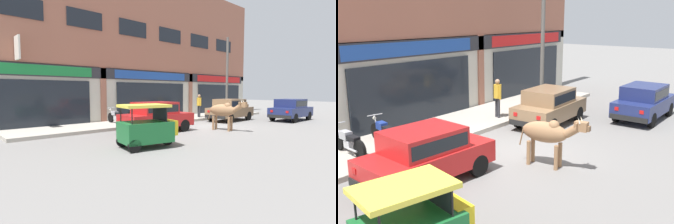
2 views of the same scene
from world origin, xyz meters
TOP-DOWN VIEW (x-y plane):
  - ground_plane at (0.00, 0.00)m, footprint 90.00×90.00m
  - sidewalk at (0.00, 3.65)m, footprint 19.00×2.89m
  - shop_building at (-0.00, 5.35)m, footprint 23.00×1.40m
  - cow at (-0.63, -1.39)m, footprint 0.72×2.15m
  - car_0 at (6.42, -1.75)m, footprint 3.62×1.63m
  - car_1 at (-3.53, 0.49)m, footprint 3.69×1.81m
  - car_2 at (3.28, 0.95)m, footprint 3.68×1.78m
  - motorcycle_0 at (-3.83, 3.68)m, footprint 0.52×1.81m
  - motorcycle_1 at (-2.55, 3.70)m, footprint 0.60×1.80m
  - pedestrian at (2.40, 2.91)m, footprint 0.32×0.48m
  - utility_pole at (5.09, 2.50)m, footprint 0.18×0.18m

SIDE VIEW (x-z plane):
  - ground_plane at x=0.00m, z-range 0.00..0.00m
  - sidewalk at x=0.00m, z-range 0.00..0.16m
  - motorcycle_0 at x=-3.83m, z-range 0.11..0.98m
  - motorcycle_1 at x=-2.55m, z-range 0.11..0.98m
  - car_0 at x=6.42m, z-range 0.08..1.54m
  - car_1 at x=-3.53m, z-range 0.08..1.54m
  - car_2 at x=3.28m, z-range 0.08..1.54m
  - cow at x=-0.63m, z-range 0.20..1.81m
  - pedestrian at x=2.40m, z-range 0.34..1.94m
  - utility_pole at x=5.09m, z-range 0.16..5.99m
  - shop_building at x=0.00m, z-range -0.20..9.83m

